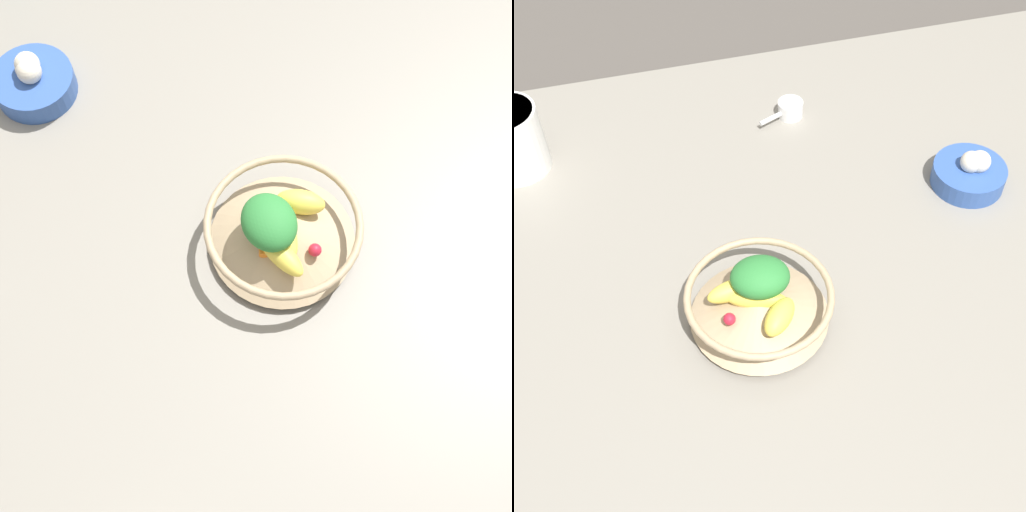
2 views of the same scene
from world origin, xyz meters
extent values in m
plane|color=#4C4742|center=(0.00, 0.00, 0.00)|extent=(6.00, 6.00, 0.00)
cube|color=gray|center=(0.00, 0.00, 0.02)|extent=(1.20, 1.20, 0.03)
cylinder|color=tan|center=(-0.17, 0.00, 0.04)|extent=(0.10, 0.10, 0.01)
cone|color=tan|center=(-0.17, 0.00, 0.07)|extent=(0.19, 0.19, 0.05)
torus|color=tan|center=(-0.17, 0.00, 0.09)|extent=(0.20, 0.20, 0.01)
ellipsoid|color=#EFD64C|center=(-0.15, -0.04, 0.09)|extent=(0.07, 0.07, 0.03)
ellipsoid|color=#EFD64C|center=(-0.17, 0.00, 0.08)|extent=(0.08, 0.05, 0.03)
ellipsoid|color=#EFD64C|center=(-0.20, 0.02, 0.08)|extent=(0.08, 0.04, 0.03)
cylinder|color=orange|center=(-0.17, 0.03, 0.08)|extent=(0.04, 0.03, 0.01)
sphere|color=red|center=(-0.19, 0.02, 0.08)|extent=(0.01, 0.01, 0.01)
sphere|color=red|center=(-0.21, -0.02, 0.08)|extent=(0.02, 0.02, 0.02)
sphere|color=red|center=(-0.17, 0.01, 0.08)|extent=(0.02, 0.02, 0.02)
sphere|color=red|center=(-0.15, 0.00, 0.08)|extent=(0.01, 0.01, 0.01)
ellipsoid|color=#2D7F38|center=(-0.16, 0.02, 0.11)|extent=(0.09, 0.08, 0.04)
cylinder|color=white|center=(-0.01, 0.41, 0.05)|extent=(0.04, 0.04, 0.03)
cylinder|color=white|center=(-0.05, 0.39, 0.05)|extent=(0.04, 0.02, 0.01)
cylinder|color=#3356A3|center=(0.22, 0.17, 0.05)|extent=(0.12, 0.12, 0.03)
sphere|color=silver|center=(0.22, 0.17, 0.08)|extent=(0.03, 0.03, 0.03)
sphere|color=silver|center=(0.23, 0.17, 0.08)|extent=(0.04, 0.04, 0.04)
sphere|color=silver|center=(0.21, 0.17, 0.08)|extent=(0.03, 0.03, 0.03)
camera|label=1|loc=(-0.48, 0.23, 0.88)|focal=50.00mm
camera|label=2|loc=(-0.30, -0.54, 0.84)|focal=50.00mm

